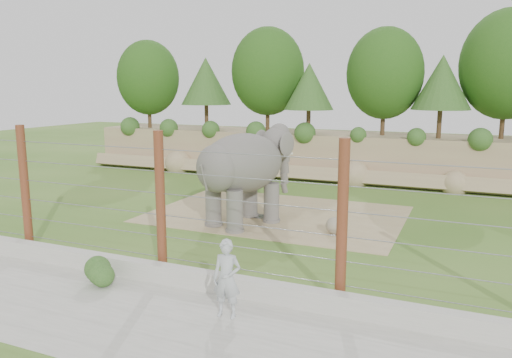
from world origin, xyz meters
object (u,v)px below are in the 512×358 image
at_px(barrier_fence, 161,204).
at_px(zookeeper, 227,279).
at_px(elephant, 243,177).
at_px(stone_ball, 334,226).

height_order(barrier_fence, zookeeper, barrier_fence).
xyz_separation_m(elephant, barrier_fence, (0.15, -5.60, 0.19)).
xyz_separation_m(stone_ball, barrier_fence, (-3.40, -5.58, 1.67)).
distance_m(elephant, stone_ball, 3.85).
relative_size(elephant, barrier_fence, 0.22).
bearing_deg(zookeeper, stone_ball, 78.35).
relative_size(elephant, stone_ball, 7.28).
bearing_deg(stone_ball, zookeeper, -94.66).
relative_size(barrier_fence, zookeeper, 11.28).
height_order(elephant, stone_ball, elephant).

